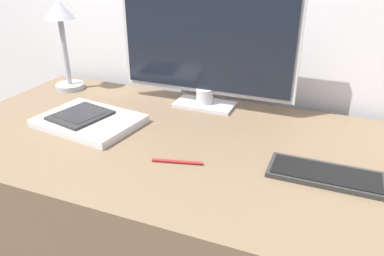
{
  "coord_description": "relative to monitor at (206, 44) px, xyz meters",
  "views": [
    {
      "loc": [
        0.35,
        -0.75,
        1.24
      ],
      "look_at": [
        0.0,
        0.1,
        0.8
      ],
      "focal_mm": 35.0,
      "sensor_mm": 36.0,
      "label": 1
    }
  ],
  "objects": [
    {
      "name": "desk_lamp",
      "position": [
        -0.56,
        -0.03,
        0.01
      ],
      "size": [
        0.11,
        0.11,
        0.34
      ],
      "color": "#999EA8",
      "rests_on": "desk"
    },
    {
      "name": "monitor",
      "position": [
        0.0,
        0.0,
        0.0
      ],
      "size": [
        0.61,
        0.11,
        0.43
      ],
      "color": "#B7B7BC",
      "rests_on": "desk"
    },
    {
      "name": "pen",
      "position": [
        0.07,
        -0.4,
        -0.22
      ],
      "size": [
        0.13,
        0.04,
        0.01
      ],
      "color": "maroon",
      "rests_on": "desk"
    },
    {
      "name": "laptop",
      "position": [
        -0.28,
        -0.29,
        -0.21
      ],
      "size": [
        0.33,
        0.26,
        0.02
      ],
      "color": "#BCBCC1",
      "rests_on": "desk"
    },
    {
      "name": "ereader",
      "position": [
        -0.31,
        -0.29,
        -0.19
      ],
      "size": [
        0.18,
        0.19,
        0.01
      ],
      "color": "black",
      "rests_on": "laptop"
    },
    {
      "name": "desk",
      "position": [
        0.07,
        -0.27,
        -0.59
      ],
      "size": [
        1.56,
        0.74,
        0.74
      ],
      "color": "brown",
      "rests_on": "ground_plane"
    },
    {
      "name": "keyboard",
      "position": [
        0.43,
        -0.32,
        -0.21
      ],
      "size": [
        0.27,
        0.11,
        0.01
      ],
      "color": "#282828",
      "rests_on": "desk"
    }
  ]
}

